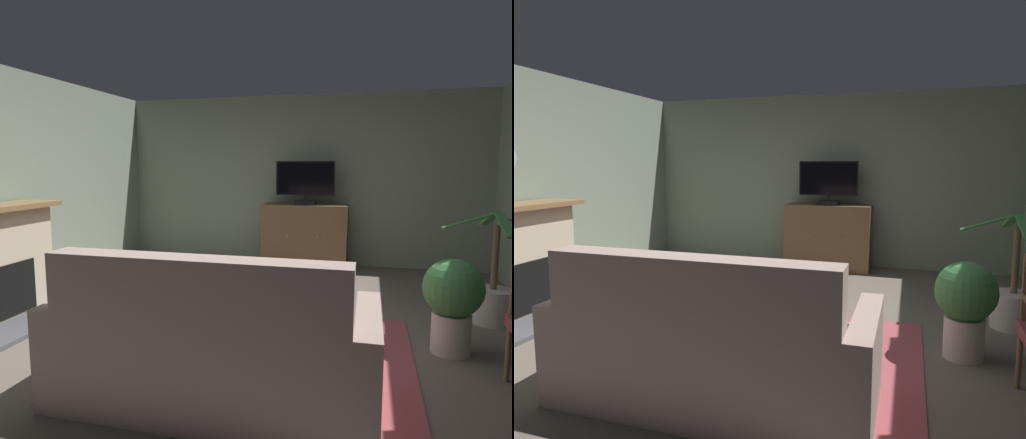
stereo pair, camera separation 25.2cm
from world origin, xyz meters
TOP-DOWN VIEW (x-y plane):
  - ground_plane at (0.00, 0.00)m, footprint 6.13×6.67m
  - wall_back at (0.00, 3.08)m, footprint 6.13×0.10m
  - rug_central at (0.20, -0.45)m, footprint 2.45×2.18m
  - tv_cabinet at (0.13, 2.73)m, footprint 1.24×0.52m
  - television at (0.13, 2.68)m, footprint 0.86×0.20m
  - coffee_table at (-0.06, -0.04)m, footprint 0.99×0.56m
  - tv_remote at (-0.04, -0.01)m, footprint 0.18×0.12m
  - folded_newspaper at (-0.17, -0.00)m, footprint 0.31×0.23m
  - sofa_floral at (0.09, -1.22)m, footprint 2.07×0.92m
  - potted_plant_small_fern_corner at (1.72, 0.00)m, footprint 0.48×0.48m
  - potted_plant_leafy_by_curtain at (2.23, 0.84)m, footprint 0.96×0.90m
  - cat at (-1.15, -0.38)m, footprint 0.59×0.40m

SIDE VIEW (x-z plane):
  - ground_plane at x=0.00m, z-range -0.04..0.00m
  - rug_central at x=0.20m, z-range 0.00..0.01m
  - cat at x=-1.15m, z-range 0.00..0.23m
  - potted_plant_leafy_by_curtain at x=2.23m, z-range -0.31..0.78m
  - sofa_floral at x=0.09m, z-range -0.17..0.85m
  - coffee_table at x=-0.06m, z-range 0.16..0.56m
  - folded_newspaper at x=-0.17m, z-range 0.40..0.41m
  - tv_remote at x=-0.04m, z-range 0.40..0.42m
  - tv_cabinet at x=0.13m, z-range -0.02..0.93m
  - potted_plant_small_fern_corner at x=1.72m, z-range 0.07..0.85m
  - television at x=0.13m, z-range 0.97..1.61m
  - wall_back at x=0.00m, z-range 0.00..2.59m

